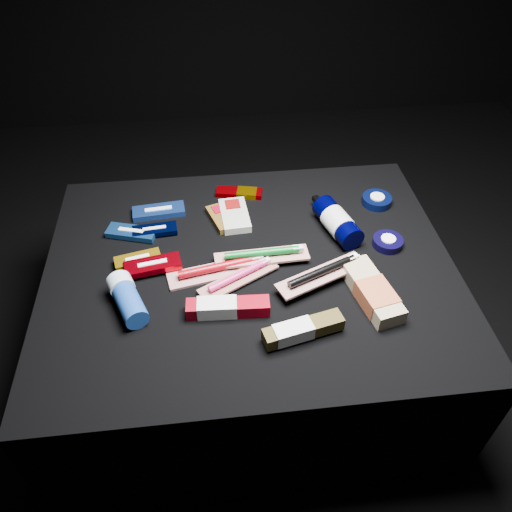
{
  "coord_description": "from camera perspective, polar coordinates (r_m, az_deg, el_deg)",
  "views": [
    {
      "loc": [
        -0.08,
        -0.85,
        1.24
      ],
      "look_at": [
        0.01,
        0.01,
        0.42
      ],
      "focal_mm": 35.0,
      "sensor_mm": 36.0,
      "label": 1
    }
  ],
  "objects": [
    {
      "name": "luna_bar_0",
      "position": [
        1.37,
        -11.05,
        5.04
      ],
      "size": [
        0.14,
        0.06,
        0.02
      ],
      "rotation": [
        0.0,
        0.0,
        0.09
      ],
      "color": "#2148A7",
      "rests_on": "cloth_table"
    },
    {
      "name": "toothbrush_pack_0",
      "position": [
        1.18,
        -4.08,
        -1.47
      ],
      "size": [
        0.25,
        0.1,
        0.03
      ],
      "rotation": [
        0.0,
        0.0,
        0.19
      ],
      "color": "beige",
      "rests_on": "cloth_table"
    },
    {
      "name": "cream_tin_lower",
      "position": [
        1.29,
        14.81,
        1.57
      ],
      "size": [
        0.07,
        0.07,
        0.02
      ],
      "rotation": [
        0.0,
        0.0,
        -0.34
      ],
      "color": "black",
      "rests_on": "cloth_table"
    },
    {
      "name": "cream_tin_upper",
      "position": [
        1.41,
        13.63,
        6.22
      ],
      "size": [
        0.08,
        0.08,
        0.02
      ],
      "rotation": [
        0.0,
        0.0,
        0.31
      ],
      "color": "black",
      "rests_on": "cloth_table"
    },
    {
      "name": "luna_bar_4",
      "position": [
        1.2,
        -11.71,
        -1.06
      ],
      "size": [
        0.14,
        0.07,
        0.02
      ],
      "rotation": [
        0.0,
        0.0,
        0.17
      ],
      "color": "#82000A",
      "rests_on": "cloth_table"
    },
    {
      "name": "toothbrush_pack_3",
      "position": [
        1.15,
        7.68,
        -1.91
      ],
      "size": [
        0.23,
        0.14,
        0.03
      ],
      "rotation": [
        0.0,
        0.0,
        0.4
      ],
      "color": "beige",
      "rests_on": "cloth_table"
    },
    {
      "name": "bodywash_bottle",
      "position": [
        1.14,
        13.17,
        -4.03
      ],
      "size": [
        0.1,
        0.2,
        0.04
      ],
      "rotation": [
        0.0,
        0.0,
        0.22
      ],
      "color": "tan",
      "rests_on": "cloth_table"
    },
    {
      "name": "toothpaste_carton_green",
      "position": [
        1.04,
        5.02,
        -8.45
      ],
      "size": [
        0.18,
        0.08,
        0.03
      ],
      "rotation": [
        0.0,
        0.0,
        0.23
      ],
      "color": "#3A2F0D",
      "rests_on": "cloth_table"
    },
    {
      "name": "toothbrush_pack_2",
      "position": [
        1.19,
        0.83,
        0.14
      ],
      "size": [
        0.23,
        0.06,
        0.03
      ],
      "rotation": [
        0.0,
        0.0,
        0.04
      ],
      "color": "silver",
      "rests_on": "cloth_table"
    },
    {
      "name": "ground",
      "position": [
        1.5,
        -0.54,
        -11.99
      ],
      "size": [
        3.0,
        3.0,
        0.0
      ],
      "primitive_type": "plane",
      "color": "black",
      "rests_on": "ground"
    },
    {
      "name": "toothpaste_carton_red",
      "position": [
        1.09,
        -3.65,
        -5.91
      ],
      "size": [
        0.18,
        0.05,
        0.04
      ],
      "rotation": [
        0.0,
        0.0,
        -0.05
      ],
      "color": "maroon",
      "rests_on": "cloth_table"
    },
    {
      "name": "clif_bar_1",
      "position": [
        1.33,
        -2.5,
        4.81
      ],
      "size": [
        0.08,
        0.13,
        0.02
      ],
      "rotation": [
        0.0,
        0.0,
        0.07
      ],
      "color": "#B0AFA8",
      "rests_on": "cloth_table"
    },
    {
      "name": "cloth_table",
      "position": [
        1.34,
        -0.59,
        -7.16
      ],
      "size": [
        0.98,
        0.78,
        0.4
      ],
      "primitive_type": "cube",
      "color": "black",
      "rests_on": "ground"
    },
    {
      "name": "power_bar",
      "position": [
        1.41,
        -1.65,
        7.23
      ],
      "size": [
        0.13,
        0.07,
        0.02
      ],
      "rotation": [
        0.0,
        0.0,
        -0.21
      ],
      "color": "#7E0004",
      "rests_on": "cloth_table"
    },
    {
      "name": "lotion_bottle",
      "position": [
        1.29,
        9.27,
        3.85
      ],
      "size": [
        0.1,
        0.2,
        0.06
      ],
      "rotation": [
        0.0,
        0.0,
        0.29
      ],
      "color": "black",
      "rests_on": "cloth_table"
    },
    {
      "name": "luna_bar_3",
      "position": [
        1.23,
        -13.36,
        -0.36
      ],
      "size": [
        0.11,
        0.06,
        0.01
      ],
      "rotation": [
        0.0,
        0.0,
        0.22
      ],
      "color": "gold",
      "rests_on": "cloth_table"
    },
    {
      "name": "deodorant_stick",
      "position": [
        1.12,
        -14.49,
        -4.76
      ],
      "size": [
        0.1,
        0.14,
        0.06
      ],
      "rotation": [
        0.0,
        0.0,
        0.39
      ],
      "color": "navy",
      "rests_on": "cloth_table"
    },
    {
      "name": "toothbrush_pack_1",
      "position": [
        1.15,
        -1.89,
        -2.37
      ],
      "size": [
        0.2,
        0.14,
        0.02
      ],
      "rotation": [
        0.0,
        0.0,
        0.5
      ],
      "color": "#A39D98",
      "rests_on": "cloth_table"
    },
    {
      "name": "luna_bar_2",
      "position": [
        1.3,
        -11.49,
        2.92
      ],
      "size": [
        0.12,
        0.05,
        0.01
      ],
      "rotation": [
        0.0,
        0.0,
        0.09
      ],
      "color": "black",
      "rests_on": "cloth_table"
    },
    {
      "name": "clif_bar_0",
      "position": [
        1.32,
        -3.87,
        4.5
      ],
      "size": [
        0.09,
        0.12,
        0.02
      ],
      "rotation": [
        0.0,
        0.0,
        0.32
      ],
      "color": "#593D13",
      "rests_on": "cloth_table"
    },
    {
      "name": "luna_bar_1",
      "position": [
        1.31,
        -14.04,
        2.62
      ],
      "size": [
        0.13,
        0.08,
        0.02
      ],
      "rotation": [
        0.0,
        0.0,
        -0.3
      ],
      "color": "#1D53A2",
      "rests_on": "cloth_table"
    }
  ]
}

